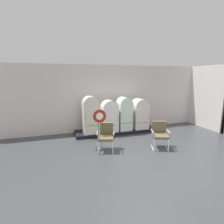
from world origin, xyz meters
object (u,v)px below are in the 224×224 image
refrigerator_2 (124,113)px  armchair_right (160,133)px  sign_stand (100,130)px  refrigerator_3 (140,113)px  refrigerator_1 (109,115)px  armchair_left (106,135)px  refrigerator_0 (91,114)px

refrigerator_2 → armchair_right: bearing=-75.2°
refrigerator_2 → armchair_right: (0.56, -2.10, -0.39)m
armchair_right → sign_stand: (-2.12, 0.51, 0.16)m
refrigerator_3 → sign_stand: size_ratio=0.97×
refrigerator_3 → refrigerator_2: bearing=-179.2°
refrigerator_1 → armchair_left: (-0.64, -1.66, -0.32)m
refrigerator_1 → refrigerator_2: 0.74m
refrigerator_0 → armchair_left: refrigerator_0 is taller
refrigerator_0 → refrigerator_1: size_ratio=1.14×
armchair_left → refrigerator_0: bearing=96.8°
refrigerator_1 → armchair_left: 1.81m
armchair_right → sign_stand: size_ratio=0.67×
armchair_left → refrigerator_3: bearing=38.3°
refrigerator_1 → armchair_left: bearing=-111.1°
armchair_right → sign_stand: bearing=166.4°
refrigerator_1 → refrigerator_3: bearing=1.8°
refrigerator_0 → refrigerator_1: (0.84, -0.02, -0.12)m
armchair_left → refrigerator_2: bearing=51.1°
armchair_left → refrigerator_1: bearing=68.9°
armchair_left → armchair_right: bearing=-11.8°
armchair_right → sign_stand: sign_stand is taller
refrigerator_2 → armchair_left: 2.22m
refrigerator_1 → refrigerator_3: (1.53, 0.05, 0.00)m
refrigerator_0 → sign_stand: refrigerator_0 is taller
refrigerator_2 → armchair_left: size_ratio=1.54×
refrigerator_2 → sign_stand: bearing=-134.5°
refrigerator_0 → refrigerator_2: refrigerator_0 is taller
refrigerator_0 → refrigerator_2: bearing=0.5°
armchair_right → sign_stand: 2.19m
armchair_right → armchair_left: bearing=168.2°
refrigerator_3 → armchair_right: 2.15m
refrigerator_2 → refrigerator_3: 0.80m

